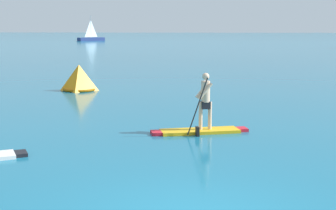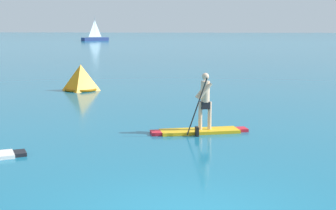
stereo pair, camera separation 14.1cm
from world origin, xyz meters
TOP-DOWN VIEW (x-y plane):
  - paddleboarder_mid_center at (-0.09, 6.65)m, footprint 2.92×1.34m
  - race_marker_buoy at (-6.38, 15.58)m, footprint 1.62×1.62m
  - sailboat_left_horizon at (-26.36, 93.47)m, footprint 5.20×5.21m

SIDE VIEW (x-z plane):
  - paddleboarder_mid_center at x=-0.09m, z-range -0.51..1.32m
  - race_marker_buoy at x=-6.38m, z-range -0.07..1.20m
  - sailboat_left_horizon at x=-26.36m, z-range -2.01..3.24m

